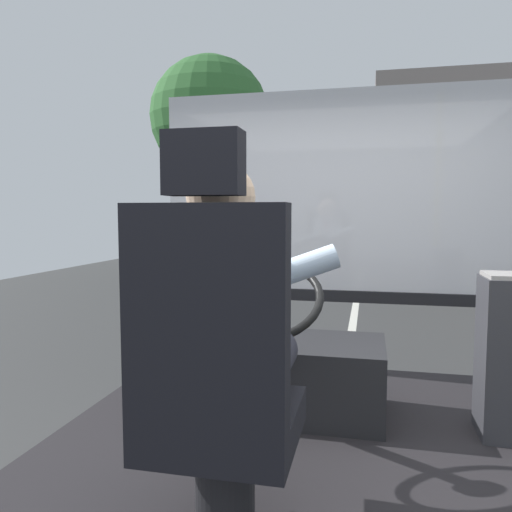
% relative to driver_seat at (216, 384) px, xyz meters
% --- Properties ---
extents(ground, '(18.00, 44.00, 0.06)m').
position_rel_driver_seat_xyz_m(ground, '(0.24, 9.28, -1.20)').
color(ground, '#353535').
extents(driver_seat, '(0.48, 0.48, 1.32)m').
position_rel_driver_seat_xyz_m(driver_seat, '(0.00, 0.00, 0.00)').
color(driver_seat, black).
rests_on(driver_seat, bus_floor).
extents(bus_driver, '(0.73, 0.58, 0.79)m').
position_rel_driver_seat_xyz_m(bus_driver, '(-0.00, 0.13, 0.18)').
color(bus_driver, '#282833').
rests_on(bus_driver, driver_seat).
extents(steering_console, '(1.10, 1.05, 0.87)m').
position_rel_driver_seat_xyz_m(steering_console, '(-0.00, 1.19, -0.34)').
color(steering_console, black).
rests_on(steering_console, bus_floor).
extents(fare_box, '(0.22, 0.28, 0.80)m').
position_rel_driver_seat_xyz_m(fare_box, '(1.10, 1.14, -0.16)').
color(fare_box, '#333338').
rests_on(fare_box, bus_floor).
extents(windshield_panel, '(2.50, 0.08, 1.48)m').
position_rel_driver_seat_xyz_m(windshield_panel, '(0.24, 2.10, 0.48)').
color(windshield_panel, silver).
extents(street_tree, '(3.22, 3.22, 5.91)m').
position_rel_driver_seat_xyz_m(street_tree, '(-3.80, 11.66, 3.11)').
color(street_tree, '#4C3828').
rests_on(street_tree, ground).
extents(parked_car_green, '(2.04, 3.89, 1.29)m').
position_rel_driver_seat_xyz_m(parked_car_green, '(5.05, 17.74, -0.50)').
color(parked_car_green, '#195633').
rests_on(parked_car_green, ground).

